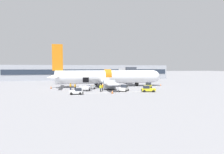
{
  "coord_description": "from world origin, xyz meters",
  "views": [
    {
      "loc": [
        -8.65,
        -43.68,
        5.68
      ],
      "look_at": [
        2.18,
        3.97,
        3.13
      ],
      "focal_mm": 28.0,
      "sensor_mm": 36.0,
      "label": 1
    }
  ],
  "objects_px": {
    "baggage_tug_rear": "(77,92)",
    "baggage_cart_queued": "(91,87)",
    "baggage_tug_lead": "(124,88)",
    "suitcase_on_tarmac_upright": "(77,91)",
    "baggage_tug_spare": "(148,86)",
    "baggage_cart_loading": "(84,89)",
    "baggage_tug_mid": "(148,89)",
    "ground_crew_supervisor": "(71,86)",
    "airplane": "(106,77)",
    "ground_crew_loader_b": "(102,87)",
    "ground_crew_loader_a": "(101,88)",
    "ground_crew_driver": "(75,86)"
  },
  "relations": [
    {
      "from": "baggage_cart_loading",
      "to": "ground_crew_loader_b",
      "type": "height_order",
      "value": "ground_crew_loader_b"
    },
    {
      "from": "baggage_tug_rear",
      "to": "baggage_tug_spare",
      "type": "bearing_deg",
      "value": 19.05
    },
    {
      "from": "airplane",
      "to": "ground_crew_supervisor",
      "type": "xyz_separation_m",
      "value": [
        -10.37,
        -5.13,
        -1.93
      ]
    },
    {
      "from": "ground_crew_loader_a",
      "to": "ground_crew_supervisor",
      "type": "distance_m",
      "value": 8.91
    },
    {
      "from": "suitcase_on_tarmac_upright",
      "to": "ground_crew_loader_a",
      "type": "bearing_deg",
      "value": -4.29
    },
    {
      "from": "baggage_tug_mid",
      "to": "baggage_tug_rear",
      "type": "height_order",
      "value": "baggage_tug_mid"
    },
    {
      "from": "baggage_cart_loading",
      "to": "ground_crew_loader_a",
      "type": "height_order",
      "value": "ground_crew_loader_a"
    },
    {
      "from": "baggage_tug_rear",
      "to": "ground_crew_loader_a",
      "type": "relative_size",
      "value": 1.7
    },
    {
      "from": "baggage_tug_lead",
      "to": "baggage_tug_spare",
      "type": "height_order",
      "value": "baggage_tug_spare"
    },
    {
      "from": "ground_crew_loader_a",
      "to": "suitcase_on_tarmac_upright",
      "type": "bearing_deg",
      "value": 175.71
    },
    {
      "from": "ground_crew_loader_b",
      "to": "suitcase_on_tarmac_upright",
      "type": "relative_size",
      "value": 2.37
    },
    {
      "from": "airplane",
      "to": "baggage_tug_mid",
      "type": "xyz_separation_m",
      "value": [
        7.56,
        -13.13,
        -2.25
      ]
    },
    {
      "from": "baggage_tug_rear",
      "to": "ground_crew_loader_a",
      "type": "distance_m",
      "value": 6.21
    },
    {
      "from": "baggage_tug_lead",
      "to": "baggage_cart_queued",
      "type": "xyz_separation_m",
      "value": [
        -7.24,
        6.52,
        -0.18
      ]
    },
    {
      "from": "baggage_tug_rear",
      "to": "ground_crew_driver",
      "type": "bearing_deg",
      "value": 91.86
    },
    {
      "from": "ground_crew_loader_a",
      "to": "ground_crew_driver",
      "type": "distance_m",
      "value": 7.81
    },
    {
      "from": "baggage_tug_mid",
      "to": "ground_crew_loader_a",
      "type": "xyz_separation_m",
      "value": [
        -10.95,
        2.46,
        0.31
      ]
    },
    {
      "from": "baggage_tug_rear",
      "to": "baggage_cart_queued",
      "type": "xyz_separation_m",
      "value": [
        4.09,
        9.11,
        -0.11
      ]
    },
    {
      "from": "baggage_tug_rear",
      "to": "ground_crew_loader_b",
      "type": "bearing_deg",
      "value": 33.51
    },
    {
      "from": "baggage_tug_rear",
      "to": "suitcase_on_tarmac_upright",
      "type": "bearing_deg",
      "value": 88.94
    },
    {
      "from": "suitcase_on_tarmac_upright",
      "to": "ground_crew_driver",
      "type": "bearing_deg",
      "value": 93.77
    },
    {
      "from": "airplane",
      "to": "baggage_cart_queued",
      "type": "height_order",
      "value": "airplane"
    },
    {
      "from": "baggage_tug_spare",
      "to": "ground_crew_supervisor",
      "type": "xyz_separation_m",
      "value": [
        -20.86,
        1.53,
        0.25
      ]
    },
    {
      "from": "baggage_tug_spare",
      "to": "baggage_tug_lead",
      "type": "bearing_deg",
      "value": -153.1
    },
    {
      "from": "baggage_tug_spare",
      "to": "suitcase_on_tarmac_upright",
      "type": "bearing_deg",
      "value": -169.5
    },
    {
      "from": "baggage_tug_mid",
      "to": "baggage_tug_spare",
      "type": "distance_m",
      "value": 7.11
    },
    {
      "from": "baggage_tug_spare",
      "to": "baggage_tug_mid",
      "type": "bearing_deg",
      "value": -114.39
    },
    {
      "from": "ground_crew_supervisor",
      "to": "airplane",
      "type": "bearing_deg",
      "value": 26.31
    },
    {
      "from": "baggage_cart_queued",
      "to": "ground_crew_driver",
      "type": "relative_size",
      "value": 2.03
    },
    {
      "from": "ground_crew_loader_b",
      "to": "airplane",
      "type": "bearing_deg",
      "value": 73.78
    },
    {
      "from": "baggage_tug_lead",
      "to": "suitcase_on_tarmac_upright",
      "type": "xyz_separation_m",
      "value": [
        -11.27,
        0.53,
        -0.34
      ]
    },
    {
      "from": "baggage_tug_lead",
      "to": "baggage_tug_mid",
      "type": "relative_size",
      "value": 0.88
    },
    {
      "from": "baggage_tug_lead",
      "to": "baggage_cart_queued",
      "type": "height_order",
      "value": "baggage_tug_lead"
    },
    {
      "from": "baggage_tug_mid",
      "to": "baggage_tug_rear",
      "type": "xyz_separation_m",
      "value": [
        -16.53,
        -0.25,
        -0.03
      ]
    },
    {
      "from": "ground_crew_loader_a",
      "to": "ground_crew_driver",
      "type": "height_order",
      "value": "ground_crew_loader_a"
    },
    {
      "from": "suitcase_on_tarmac_upright",
      "to": "baggage_cart_queued",
      "type": "bearing_deg",
      "value": 56.03
    },
    {
      "from": "baggage_cart_queued",
      "to": "baggage_tug_mid",
      "type": "bearing_deg",
      "value": -35.49
    },
    {
      "from": "airplane",
      "to": "suitcase_on_tarmac_upright",
      "type": "relative_size",
      "value": 44.73
    },
    {
      "from": "airplane",
      "to": "ground_crew_supervisor",
      "type": "height_order",
      "value": "airplane"
    },
    {
      "from": "suitcase_on_tarmac_upright",
      "to": "baggage_tug_spare",
      "type": "bearing_deg",
      "value": 10.5
    },
    {
      "from": "baggage_tug_spare",
      "to": "ground_crew_loader_b",
      "type": "bearing_deg",
      "value": -169.03
    },
    {
      "from": "ground_crew_loader_b",
      "to": "ground_crew_driver",
      "type": "distance_m",
      "value": 7.54
    },
    {
      "from": "suitcase_on_tarmac_upright",
      "to": "baggage_cart_loading",
      "type": "bearing_deg",
      "value": 52.77
    },
    {
      "from": "baggage_tug_rear",
      "to": "baggage_cart_loading",
      "type": "bearing_deg",
      "value": 71.07
    },
    {
      "from": "baggage_cart_queued",
      "to": "ground_crew_supervisor",
      "type": "height_order",
      "value": "ground_crew_supervisor"
    },
    {
      "from": "airplane",
      "to": "baggage_cart_queued",
      "type": "distance_m",
      "value": 6.9
    },
    {
      "from": "airplane",
      "to": "ground_crew_loader_b",
      "type": "relative_size",
      "value": 18.88
    },
    {
      "from": "baggage_cart_queued",
      "to": "ground_crew_loader_b",
      "type": "height_order",
      "value": "ground_crew_loader_b"
    },
    {
      "from": "suitcase_on_tarmac_upright",
      "to": "baggage_tug_lead",
      "type": "bearing_deg",
      "value": -2.69
    },
    {
      "from": "baggage_tug_spare",
      "to": "suitcase_on_tarmac_upright",
      "type": "relative_size",
      "value": 3.85
    }
  ]
}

